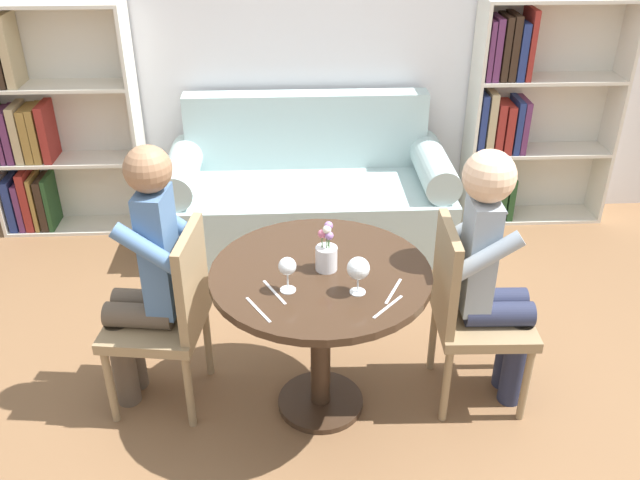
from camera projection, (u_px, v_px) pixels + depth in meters
name	position (u px, v px, depth m)	size (l,w,h in m)	color
ground_plane	(321.00, 404.00, 3.20)	(16.00, 16.00, 0.00)	brown
back_wall	(304.00, 19.00, 4.29)	(5.20, 0.05, 2.70)	silver
round_table	(321.00, 300.00, 2.90)	(0.94, 0.94, 0.74)	#382619
couch	(308.00, 196.00, 4.44)	(1.81, 0.80, 0.92)	#A8C1C1
bookshelf_left	(42.00, 126.00, 4.39)	(0.97, 0.28, 1.51)	silver
bookshelf_right	(521.00, 117.00, 4.52)	(0.97, 0.28, 1.51)	silver
chair_left	(170.00, 312.00, 3.00)	(0.47, 0.47, 0.90)	#937A56
chair_right	(468.00, 308.00, 3.03)	(0.43, 0.43, 0.90)	#937A56
person_left	(145.00, 276.00, 2.93)	(0.45, 0.38, 1.28)	brown
person_right	(493.00, 272.00, 2.93)	(0.42, 0.35, 1.25)	#282D47
wine_glass_left	(287.00, 267.00, 2.65)	(0.07, 0.07, 0.15)	white
wine_glass_right	(358.00, 269.00, 2.64)	(0.09, 0.09, 0.16)	white
flower_vase	(326.00, 254.00, 2.80)	(0.09, 0.09, 0.22)	silver
knife_left_setting	(388.00, 307.00, 2.60)	(0.14, 0.15, 0.00)	silver
fork_left_setting	(258.00, 310.00, 2.59)	(0.10, 0.17, 0.00)	silver
knife_right_setting	(393.00, 291.00, 2.70)	(0.09, 0.18, 0.00)	silver
fork_right_setting	(274.00, 292.00, 2.69)	(0.10, 0.17, 0.00)	silver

